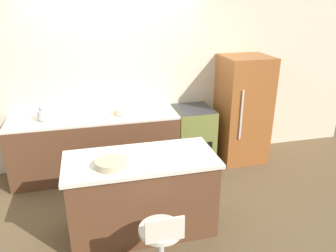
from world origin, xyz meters
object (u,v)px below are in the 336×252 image
object	(u,v)px
stool_chair	(161,244)
mixing_bowl	(121,111)
refrigerator	(242,109)
oven_range	(193,136)
kettle	(43,114)

from	to	relation	value
stool_chair	mixing_bowl	size ratio (longest dim) A/B	3.36
refrigerator	mixing_bowl	xyz separation A→B (m)	(-1.86, 0.04, 0.11)
oven_range	stool_chair	distance (m)	2.34
oven_range	mixing_bowl	distance (m)	1.18
stool_chair	mixing_bowl	bearing A→B (deg)	92.35
refrigerator	oven_range	bearing A→B (deg)	178.36
kettle	oven_range	bearing A→B (deg)	-0.60
oven_range	kettle	world-z (taller)	kettle
stool_chair	kettle	size ratio (longest dim) A/B	3.66
mixing_bowl	oven_range	bearing A→B (deg)	-1.20
kettle	mixing_bowl	world-z (taller)	kettle
refrigerator	kettle	xyz separation A→B (m)	(-2.91, 0.04, 0.16)
stool_chair	kettle	xyz separation A→B (m)	(-1.14, 2.14, 0.60)
stool_chair	mixing_bowl	xyz separation A→B (m)	(-0.09, 2.14, 0.56)
stool_chair	kettle	bearing A→B (deg)	118.00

